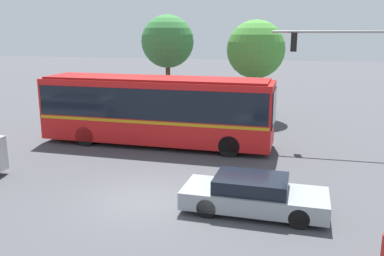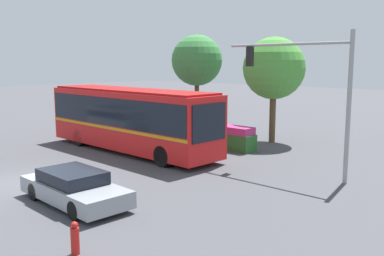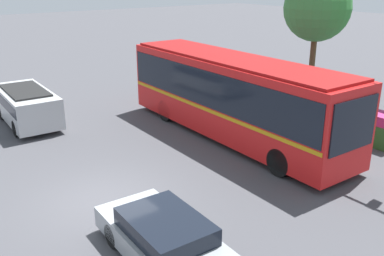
% 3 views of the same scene
% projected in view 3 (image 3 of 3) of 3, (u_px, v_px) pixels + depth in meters
% --- Properties ---
extents(ground_plane, '(140.00, 140.00, 0.00)m').
position_uv_depth(ground_plane, '(104.00, 200.00, 13.11)').
color(ground_plane, '#444449').
extents(city_bus, '(11.62, 2.90, 3.40)m').
position_uv_depth(city_bus, '(232.00, 92.00, 17.68)').
color(city_bus, red).
rests_on(city_bus, ground).
extents(sedan_foreground, '(4.60, 1.99, 1.16)m').
position_uv_depth(sedan_foreground, '(168.00, 242.00, 10.11)').
color(sedan_foreground, gray).
rests_on(sedan_foreground, ground).
extents(suv_left_lane, '(4.75, 2.16, 1.65)m').
position_uv_depth(suv_left_lane, '(27.00, 104.00, 19.50)').
color(suv_left_lane, '#B2B5B7').
rests_on(suv_left_lane, ground).
extents(flowering_hedge, '(8.76, 1.04, 1.32)m').
position_uv_depth(flowering_hedge, '(308.00, 109.00, 19.87)').
color(flowering_hedge, '#286028').
rests_on(flowering_hedge, ground).
extents(street_tree_left, '(3.42, 3.42, 6.65)m').
position_uv_depth(street_tree_left, '(317.00, 8.00, 21.75)').
color(street_tree_left, brown).
rests_on(street_tree_left, ground).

